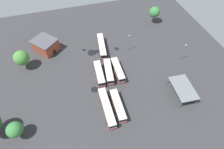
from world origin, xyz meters
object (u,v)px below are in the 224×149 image
at_px(bus_row1_slot2, 118,70).
at_px(bus_row1_slot0, 99,74).
at_px(tree_north_edge, 154,12).
at_px(bus_row2_slot1, 118,106).
at_px(maintenance_shelter, 183,88).
at_px(tree_south_edge, 21,58).
at_px(bus_row0_slot1, 102,46).
at_px(bus_row2_slot0, 107,108).
at_px(lamp_post_by_building, 183,52).
at_px(bus_row1_slot1, 109,72).
at_px(lamp_post_near_entrance, 129,42).
at_px(depot_building, 45,45).
at_px(tree_northwest, 15,130).

bearing_deg(bus_row1_slot2, bus_row1_slot0, -92.05).
bearing_deg(tree_north_edge, bus_row2_slot1, -37.12).
bearing_deg(maintenance_shelter, tree_south_edge, -118.18).
relative_size(bus_row2_slot1, tree_north_edge, 1.39).
xyz_separation_m(bus_row0_slot1, bus_row2_slot1, (30.22, -2.08, -0.00)).
xyz_separation_m(bus_row2_slot0, tree_south_edge, (-28.10, -26.49, 3.55)).
relative_size(bus_row0_slot1, lamp_post_by_building, 1.80).
bearing_deg(lamp_post_by_building, bus_row1_slot2, -90.11).
distance_m(bus_row2_slot1, tree_south_edge, 41.66).
bearing_deg(bus_row1_slot1, bus_row1_slot0, -89.79).
height_order(bus_row1_slot2, bus_row2_slot0, same).
height_order(bus_row1_slot0, lamp_post_near_entrance, lamp_post_near_entrance).
bearing_deg(tree_north_edge, lamp_post_near_entrance, -49.83).
height_order(bus_row2_slot1, maintenance_shelter, maintenance_shelter).
xyz_separation_m(bus_row1_slot0, depot_building, (-21.51, -18.83, 0.87)).
distance_m(bus_row0_slot1, bus_row1_slot0, 15.72).
xyz_separation_m(bus_row1_slot2, bus_row2_slot1, (14.97, -4.67, 0.00)).
xyz_separation_m(tree_south_edge, tree_northwest, (28.86, -1.38, -1.03)).
bearing_deg(tree_northwest, bus_row2_slot1, 90.71).
distance_m(bus_row2_slot1, tree_north_edge, 53.95).
bearing_deg(maintenance_shelter, bus_row2_slot0, -91.79).
distance_m(depot_building, lamp_post_near_entrance, 36.16).
relative_size(bus_row1_slot2, tree_northwest, 1.67).
relative_size(bus_row1_slot2, bus_row2_slot0, 0.79).
xyz_separation_m(maintenance_shelter, lamp_post_near_entrance, (-27.14, -10.65, 0.94)).
height_order(bus_row1_slot0, bus_row1_slot1, same).
relative_size(lamp_post_by_building, tree_northwest, 1.19).
bearing_deg(bus_row1_slot0, bus_row0_slot1, 162.54).
bearing_deg(lamp_post_near_entrance, tree_south_edge, -92.41).
relative_size(depot_building, lamp_post_near_entrance, 1.59).
distance_m(bus_row0_slot1, lamp_post_by_building, 34.15).
distance_m(bus_row1_slot0, maintenance_shelter, 30.85).
bearing_deg(lamp_post_near_entrance, tree_northwest, -58.88).
xyz_separation_m(bus_row1_slot1, lamp_post_by_building, (0.33, 31.47, 2.56)).
bearing_deg(depot_building, bus_row1_slot1, 46.30).
bearing_deg(tree_south_edge, bus_row1_slot0, 64.34).
bearing_deg(tree_south_edge, bus_row2_slot0, 43.31).
relative_size(depot_building, tree_north_edge, 1.51).
bearing_deg(lamp_post_by_building, tree_northwest, -76.57).
height_order(bus_row0_slot1, maintenance_shelter, maintenance_shelter).
bearing_deg(lamp_post_by_building, tree_south_edge, -102.20).
xyz_separation_m(maintenance_shelter, tree_north_edge, (-43.40, 8.61, 2.31)).
relative_size(lamp_post_by_building, tree_north_edge, 0.96).
relative_size(bus_row2_slot1, tree_northwest, 1.72).
relative_size(bus_row1_slot1, tree_north_edge, 1.36).
bearing_deg(bus_row1_slot2, tree_south_edge, -111.17).
bearing_deg(maintenance_shelter, lamp_post_by_building, 150.72).
distance_m(lamp_post_by_building, tree_north_edge, 28.02).
relative_size(maintenance_shelter, tree_south_edge, 1.37).
bearing_deg(lamp_post_by_building, tree_north_edge, -179.95).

